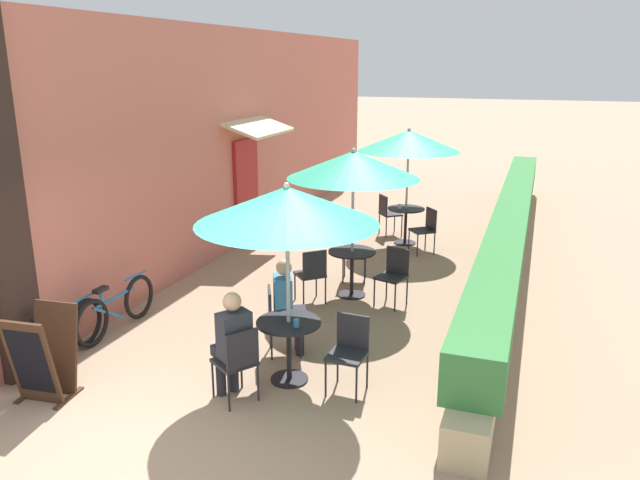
# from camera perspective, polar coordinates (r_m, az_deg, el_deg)

# --- Properties ---
(ground_plane) EXTENTS (120.00, 120.00, 0.00)m
(ground_plane) POSITION_cam_1_polar(r_m,az_deg,el_deg) (6.58, -13.42, -17.41)
(ground_plane) COLOR #9E7F66
(cafe_facade_wall) EXTENTS (0.98, 14.72, 4.20)m
(cafe_facade_wall) POSITION_cam_1_polar(r_m,az_deg,el_deg) (13.15, -6.34, 9.43)
(cafe_facade_wall) COLOR #C66B5B
(cafe_facade_wall) RESTS_ON ground_plane
(planter_hedge) EXTENTS (0.60, 13.72, 1.01)m
(planter_hedge) POSITION_cam_1_polar(r_m,az_deg,el_deg) (12.18, 17.02, 0.85)
(planter_hedge) COLOR tan
(planter_hedge) RESTS_ON ground_plane
(patio_table_near) EXTENTS (0.74, 0.74, 0.74)m
(patio_table_near) POSITION_cam_1_polar(r_m,az_deg,el_deg) (7.23, -2.86, -9.00)
(patio_table_near) COLOR black
(patio_table_near) RESTS_ON ground_plane
(patio_umbrella_near) EXTENTS (2.01, 2.01, 2.34)m
(patio_umbrella_near) POSITION_cam_1_polar(r_m,az_deg,el_deg) (6.72, -3.05, 3.17)
(patio_umbrella_near) COLOR #B7B7BC
(patio_umbrella_near) RESTS_ON ground_plane
(cafe_chair_near_left) EXTENTS (0.54, 0.54, 0.87)m
(cafe_chair_near_left) POSITION_cam_1_polar(r_m,az_deg,el_deg) (7.88, -3.80, -6.89)
(cafe_chair_near_left) COLOR #232328
(cafe_chair_near_left) RESTS_ON ground_plane
(seated_patron_near_left) EXTENTS (0.50, 0.46, 1.25)m
(seated_patron_near_left) POSITION_cam_1_polar(r_m,az_deg,el_deg) (7.82, -3.00, -5.71)
(seated_patron_near_left) COLOR #23232D
(seated_patron_near_left) RESTS_ON ground_plane
(cafe_chair_near_right) EXTENTS (0.55, 0.55, 0.87)m
(cafe_chair_near_right) POSITION_cam_1_polar(r_m,az_deg,el_deg) (6.84, -7.52, -10.72)
(cafe_chair_near_right) COLOR #232328
(cafe_chair_near_right) RESTS_ON ground_plane
(seated_patron_near_right) EXTENTS (0.51, 0.49, 1.25)m
(seated_patron_near_right) POSITION_cam_1_polar(r_m,az_deg,el_deg) (6.86, -8.04, -9.10)
(seated_patron_near_right) COLOR #23232D
(seated_patron_near_right) RESTS_ON ground_plane
(cafe_chair_near_back) EXTENTS (0.42, 0.42, 0.87)m
(cafe_chair_near_back) POSITION_cam_1_polar(r_m,az_deg,el_deg) (7.04, 2.71, -9.77)
(cafe_chair_near_back) COLOR #232328
(cafe_chair_near_back) RESTS_ON ground_plane
(coffee_cup_near) EXTENTS (0.07, 0.07, 0.09)m
(coffee_cup_near) POSITION_cam_1_polar(r_m,az_deg,el_deg) (6.99, -2.17, -7.60)
(coffee_cup_near) COLOR teal
(coffee_cup_near) RESTS_ON patio_table_near
(patio_table_mid) EXTENTS (0.74, 0.74, 0.74)m
(patio_table_mid) POSITION_cam_1_polar(r_m,az_deg,el_deg) (9.78, 2.94, -2.20)
(patio_table_mid) COLOR black
(patio_table_mid) RESTS_ON ground_plane
(patio_umbrella_mid) EXTENTS (2.01, 2.01, 2.34)m
(patio_umbrella_mid) POSITION_cam_1_polar(r_m,az_deg,el_deg) (9.41, 3.07, 6.88)
(patio_umbrella_mid) COLOR #B7B7BC
(patio_umbrella_mid) RESTS_ON ground_plane
(cafe_chair_mid_left) EXTENTS (0.48, 0.48, 0.87)m
(cafe_chair_mid_left) POSITION_cam_1_polar(r_m,az_deg,el_deg) (10.46, 2.78, -1.01)
(cafe_chair_mid_left) COLOR #232328
(cafe_chair_mid_left) RESTS_ON ground_plane
(cafe_chair_mid_right) EXTENTS (0.57, 0.57, 0.87)m
(cafe_chair_mid_right) POSITION_cam_1_polar(r_m,az_deg,el_deg) (9.44, -0.74, -2.91)
(cafe_chair_mid_right) COLOR #232328
(cafe_chair_mid_right) RESTS_ON ground_plane
(cafe_chair_mid_back) EXTENTS (0.50, 0.50, 0.87)m
(cafe_chair_mid_back) POSITION_cam_1_polar(r_m,az_deg,el_deg) (9.49, 6.77, -2.91)
(cafe_chair_mid_back) COLOR #232328
(cafe_chair_mid_back) RESTS_ON ground_plane
(patio_table_far) EXTENTS (0.74, 0.74, 0.74)m
(patio_table_far) POSITION_cam_1_polar(r_m,az_deg,el_deg) (12.72, 7.85, 1.97)
(patio_table_far) COLOR black
(patio_table_far) RESTS_ON ground_plane
(patio_umbrella_far) EXTENTS (2.01, 2.01, 2.34)m
(patio_umbrella_far) POSITION_cam_1_polar(r_m,az_deg,el_deg) (12.43, 8.12, 8.98)
(patio_umbrella_far) COLOR #B7B7BC
(patio_umbrella_far) RESTS_ON ground_plane
(cafe_chair_far_left) EXTENTS (0.56, 0.56, 0.87)m
(cafe_chair_far_left) POSITION_cam_1_polar(r_m,az_deg,el_deg) (12.14, 9.65, 1.19)
(cafe_chair_far_left) COLOR #232328
(cafe_chair_far_left) RESTS_ON ground_plane
(cafe_chair_far_right) EXTENTS (0.56, 0.56, 0.87)m
(cafe_chair_far_right) POSITION_cam_1_polar(r_m,az_deg,el_deg) (13.31, 6.20, 2.63)
(cafe_chair_far_right) COLOR #232328
(cafe_chair_far_right) RESTS_ON ground_plane
(coffee_cup_far) EXTENTS (0.07, 0.07, 0.09)m
(coffee_cup_far) POSITION_cam_1_polar(r_m,az_deg,el_deg) (12.60, 7.29, 3.07)
(coffee_cup_far) COLOR white
(coffee_cup_far) RESTS_ON patio_table_far
(bicycle_leaning) EXTENTS (0.14, 1.63, 0.72)m
(bicycle_leaning) POSITION_cam_1_polar(r_m,az_deg,el_deg) (8.36, -22.73, -8.17)
(bicycle_leaning) COLOR black
(bicycle_leaning) RESTS_ON ground_plane
(bicycle_second) EXTENTS (0.10, 1.64, 0.73)m
(bicycle_second) POSITION_cam_1_polar(r_m,az_deg,el_deg) (8.99, -18.13, -5.96)
(bicycle_second) COLOR black
(bicycle_second) RESTS_ON ground_plane
(menu_board) EXTENTS (0.60, 0.68, 1.02)m
(menu_board) POSITION_cam_1_polar(r_m,az_deg,el_deg) (7.52, -23.92, -9.61)
(menu_board) COLOR #422819
(menu_board) RESTS_ON ground_plane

